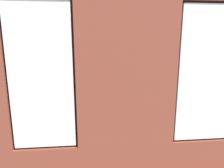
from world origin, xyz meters
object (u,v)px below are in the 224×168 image
Objects in this scene: coffee_table at (114,97)px; potted_plant_near_tv at (4,100)px; papasan_chair at (97,84)px; potted_plant_by_left_couch at (167,85)px; couch_left at (198,99)px; cup_ceramic at (114,94)px; remote_gray at (99,96)px; media_console at (1,105)px; remote_silver at (118,96)px; couch_by_window at (87,138)px; table_plant_small at (126,90)px; potted_plant_mid_room_small at (143,96)px.

potted_plant_near_tv is at bearing 22.74° from coffee_table.
papasan_chair reaches higher than coffee_table.
potted_plant_near_tv is 1.97× the size of potted_plant_by_left_couch.
couch_left reaches higher than papasan_chair.
potted_plant_by_left_couch is (-2.13, -1.31, -0.07)m from cup_ceramic.
potted_plant_by_left_couch is at bearing 91.06° from remote_gray.
remote_silver is at bearing 178.53° from media_console.
couch_by_window reaches higher than media_console.
remote_silver is at bearing 106.02° from papasan_chair.
potted_plant_near_tv is (2.18, 0.98, 0.25)m from remote_gray.
papasan_chair is (0.86, -1.69, -0.14)m from table_plant_small.
couch_left is 12.33× the size of remote_gray.
potted_plant_by_left_couch reaches higher than media_console.
potted_plant_near_tv is (3.60, 1.46, 0.40)m from potted_plant_mid_room_small.
table_plant_small is 0.21× the size of papasan_chair.
coffee_table is 0.09m from cup_ceramic.
remote_silver is 3.30m from media_console.
remote_gray is (0.45, 0.12, 0.06)m from coffee_table.
cup_ceramic is at bearing -90.00° from coffee_table.
table_plant_small reaches higher than media_console.
couch_left is at bearing 60.84° from remote_gray.
couch_left is at bearing -146.02° from couch_by_window.
cup_ceramic is 0.47× the size of remote_gray.
media_console reaches higher than remote_gray.
media_console is at bearing -66.43° from remote_silver.
cup_ceramic is 1.06m from potted_plant_mid_room_small.
papasan_chair is (0.45, -1.84, -0.07)m from cup_ceramic.
coffee_table is 8.77× the size of remote_silver.
couch_by_window is at bearing 4.60° from remote_silver.
couch_by_window is 3.23m from potted_plant_mid_room_small.
couch_by_window is 4.67m from potted_plant_by_left_couch.
table_plant_small is (2.12, -0.33, 0.24)m from couch_left.
couch_left is (-3.26, -2.20, -0.00)m from couch_by_window.
couch_by_window is 2.78m from table_plant_small.
cup_ceramic is at bearing -157.26° from potted_plant_near_tv.
remote_silver is 1.00× the size of remote_gray.
table_plant_small reaches higher than papasan_chair.
couch_by_window is at bearing 52.22° from potted_plant_by_left_couch.
couch_by_window and couch_left have the same top height.
remote_silver is 2.04m from papasan_chair.
papasan_chair is at bearing -126.49° from potted_plant_near_tv.
remote_gray is at bearing -90.25° from couch_left.
cup_ceramic is 0.07× the size of media_console.
couch_left is 2.98m from remote_gray.
table_plant_small reaches higher than remote_silver.
coffee_table is at bearing -157.26° from potted_plant_near_tv.
table_plant_small is (-1.14, -2.53, 0.24)m from couch_by_window.
potted_plant_by_left_couch is (-5.31, -1.35, 0.15)m from media_console.
cup_ceramic reaches higher than remote_gray.
table_plant_small reaches higher than coffee_table.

